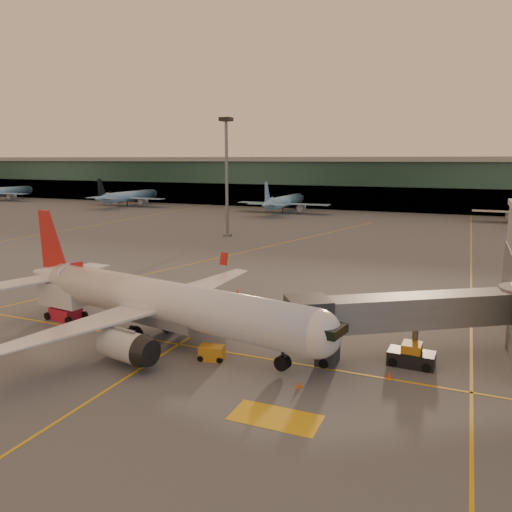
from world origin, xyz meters
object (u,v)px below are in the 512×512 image
at_px(main_airplane, 158,302).
at_px(gpu_cart, 212,353).
at_px(pushback_tug, 411,356).
at_px(catering_truck, 63,298).

relative_size(main_airplane, gpu_cart, 15.99).
bearing_deg(pushback_tug, catering_truck, -175.09).
bearing_deg(catering_truck, main_airplane, -0.17).
distance_m(catering_truck, pushback_tug, 35.68).
xyz_separation_m(catering_truck, pushback_tug, (35.61, 1.74, -1.50)).
bearing_deg(catering_truck, pushback_tug, 8.87).
relative_size(catering_truck, gpu_cart, 2.28).
height_order(main_airplane, gpu_cart, main_airplane).
bearing_deg(pushback_tug, main_airplane, -169.97).
relative_size(main_airplane, catering_truck, 7.01).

